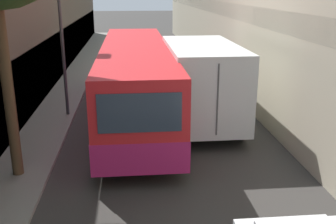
{
  "coord_description": "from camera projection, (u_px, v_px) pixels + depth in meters",
  "views": [
    {
      "loc": [
        -0.96,
        0.59,
        4.81
      ],
      "look_at": [
        0.01,
        10.69,
        1.6
      ],
      "focal_mm": 42.0,
      "sensor_mm": 36.0,
      "label": 1
    }
  ],
  "objects": [
    {
      "name": "ground_plane",
      "position": [
        157.0,
        118.0,
        15.21
      ],
      "size": [
        150.0,
        150.0,
        0.0
      ],
      "primitive_type": "plane",
      "color": "#33302D"
    },
    {
      "name": "sidewalk_left",
      "position": [
        51.0,
        120.0,
        14.83
      ],
      "size": [
        1.62,
        60.0,
        0.1
      ],
      "color": "gray",
      "rests_on": "ground_plane"
    },
    {
      "name": "bus",
      "position": [
        136.0,
        79.0,
        14.93
      ],
      "size": [
        2.45,
        11.93,
        2.81
      ],
      "color": "red",
      "rests_on": "ground_plane"
    },
    {
      "name": "box_truck",
      "position": [
        198.0,
        78.0,
        14.7
      ],
      "size": [
        2.36,
        7.22,
        2.95
      ],
      "color": "silver",
      "rests_on": "ground_plane"
    }
  ]
}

